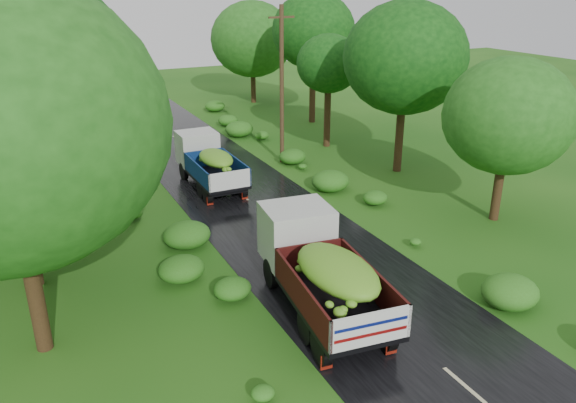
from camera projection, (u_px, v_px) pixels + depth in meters
ground at (464, 385)px, 15.15m from camera, size 120.00×120.00×0.00m
road at (362, 298)px, 19.31m from camera, size 6.50×80.00×0.02m
road_lines at (346, 284)px, 20.14m from camera, size 0.12×69.60×0.00m
truck_near at (318, 264)px, 18.18m from camera, size 3.15×6.98×2.84m
truck_far at (208, 160)px, 29.27m from camera, size 2.16×5.98×2.51m
utility_pole at (282, 85)px, 31.96m from camera, size 1.57×0.25×8.95m
trees_right at (335, 54)px, 36.27m from camera, size 5.50×32.50×8.31m
shrubs at (258, 202)px, 26.68m from camera, size 11.90×44.00×0.70m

